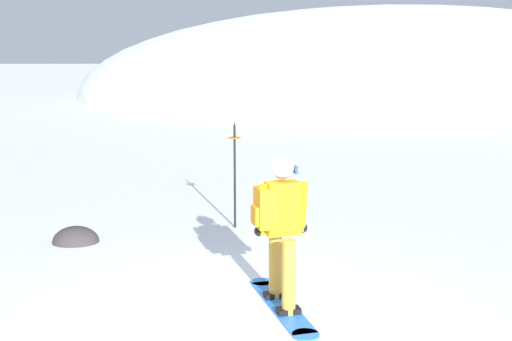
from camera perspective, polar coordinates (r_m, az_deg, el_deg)
ground_plane at (r=6.73m, az=-0.64°, el=-14.21°), size 300.00×300.00×0.00m
ridge_peak_main at (r=43.74m, az=11.65°, el=6.51°), size 40.05×36.04×11.32m
snowboarder_main at (r=7.08m, az=2.08°, el=-5.04°), size 0.68×1.79×1.71m
piste_marker_near at (r=10.33m, az=-1.88°, el=0.29°), size 0.20×0.20×1.72m
rock_dark at (r=10.11m, az=-15.56°, el=-6.09°), size 0.69×0.59×0.48m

